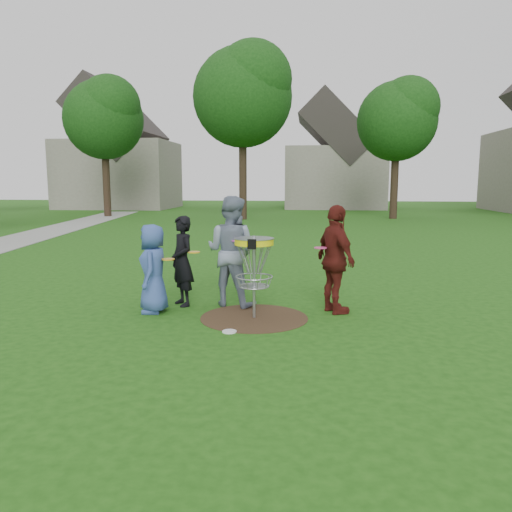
# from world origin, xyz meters

# --- Properties ---
(ground) EXTENTS (100.00, 100.00, 0.00)m
(ground) POSITION_xyz_m (0.00, 0.00, 0.00)
(ground) COLOR #19470F
(ground) RESTS_ON ground
(dirt_patch) EXTENTS (1.80, 1.80, 0.01)m
(dirt_patch) POSITION_xyz_m (0.00, 0.00, 0.00)
(dirt_patch) COLOR #47331E
(dirt_patch) RESTS_ON ground
(player_blue) EXTENTS (0.59, 0.81, 1.53)m
(player_blue) POSITION_xyz_m (-1.77, 0.20, 0.77)
(player_blue) COLOR #354F93
(player_blue) RESTS_ON ground
(player_black) EXTENTS (0.68, 0.72, 1.64)m
(player_black) POSITION_xyz_m (-1.39, 0.73, 0.82)
(player_black) COLOR black
(player_black) RESTS_ON ground
(player_grey) EXTENTS (1.16, 1.02, 2.00)m
(player_grey) POSITION_xyz_m (-0.51, 0.84, 1.00)
(player_grey) COLOR gray
(player_grey) RESTS_ON ground
(player_maroon) EXTENTS (0.90, 1.18, 1.87)m
(player_maroon) POSITION_xyz_m (1.35, 0.48, 0.93)
(player_maroon) COLOR #551813
(player_maroon) RESTS_ON ground
(disc_on_grass) EXTENTS (0.22, 0.22, 0.02)m
(disc_on_grass) POSITION_xyz_m (-0.29, -0.83, 0.01)
(disc_on_grass) COLOR white
(disc_on_grass) RESTS_ON ground
(disc_golf_basket) EXTENTS (0.66, 0.67, 1.38)m
(disc_golf_basket) POSITION_xyz_m (0.00, -0.00, 1.02)
(disc_golf_basket) COLOR #9EA0A5
(disc_golf_basket) RESTS_ON ground
(held_discs) EXTENTS (2.80, 0.66, 0.30)m
(held_discs) POSITION_xyz_m (-0.48, 0.44, 1.08)
(held_discs) COLOR orange
(held_discs) RESTS_ON ground
(tree_row) EXTENTS (51.20, 17.42, 9.90)m
(tree_row) POSITION_xyz_m (0.44, 20.67, 6.21)
(tree_row) COLOR #38281C
(tree_row) RESTS_ON ground
(house_row) EXTENTS (44.50, 10.65, 11.62)m
(house_row) POSITION_xyz_m (4.78, 33.07, 4.14)
(house_row) COLOR gray
(house_row) RESTS_ON ground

